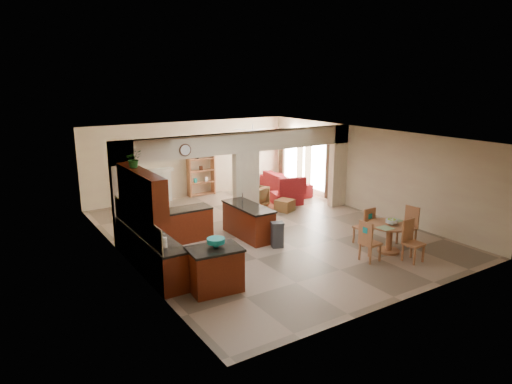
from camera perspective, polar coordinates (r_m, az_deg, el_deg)
floor at (r=13.28m, az=1.01°, el=-4.99°), size 10.00×10.00×0.00m
ceiling at (r=12.65m, az=1.07°, el=7.08°), size 10.00×10.00×0.00m
wall_back at (r=17.20m, az=-8.24°, el=4.10°), size 8.00×0.00×8.00m
wall_front at (r=9.31m, az=18.38°, el=-5.10°), size 8.00×0.00×8.00m
wall_left at (r=11.25m, az=-16.20°, el=-1.65°), size 0.00×10.00×10.00m
wall_right at (r=15.42m, az=13.53°, el=2.70°), size 0.00×10.00×10.00m
partition_left_pier at (r=12.26m, az=-16.21°, el=-0.37°), size 0.60×0.25×2.80m
partition_center_pier at (r=13.78m, az=-1.27°, el=0.48°), size 0.80×0.25×2.20m
partition_right_pier at (r=15.91m, az=10.20°, el=3.22°), size 0.60×0.25×2.80m
partition_header at (r=13.52m, az=-1.30°, el=6.26°), size 8.00×0.25×0.60m
kitchen_counter at (r=11.52m, az=-11.99°, el=-5.90°), size 2.52×3.29×1.48m
upper_cabinets at (r=10.43m, az=-14.18°, el=0.22°), size 0.35×2.40×0.90m
peninsula at (r=12.74m, az=-0.95°, el=-3.67°), size 0.70×1.85×0.91m
wall_clock at (r=12.48m, az=-8.84°, el=5.20°), size 0.34×0.03×0.34m
rug at (r=15.58m, az=0.42°, el=-2.07°), size 1.60×1.30×0.01m
fireplace at (r=16.62m, az=-12.92°, el=0.77°), size 1.60×0.35×1.20m
shelving_unit at (r=17.27m, az=-6.88°, el=2.50°), size 1.00×0.32×1.80m
window_a at (r=17.08m, az=7.89°, el=3.36°), size 0.02×0.90×1.90m
window_b at (r=18.38m, az=4.46°, el=4.22°), size 0.02×0.90×1.90m
glazed_door at (r=17.75m, az=6.10°, el=3.33°), size 0.02×0.70×2.10m
drape_a_left at (r=16.61m, az=9.12°, el=3.02°), size 0.10×0.28×2.30m
drape_a_right at (r=17.51m, az=6.52°, el=3.67°), size 0.10×0.28×2.30m
drape_b_left at (r=17.89m, az=5.51°, el=3.92°), size 0.10×0.28×2.30m
drape_b_right at (r=18.84m, az=3.26°, el=4.48°), size 0.10×0.28×2.30m
ceiling_fan at (r=15.98m, az=-0.42°, el=7.70°), size 1.00×1.00×0.10m
kitchen_island at (r=9.66m, az=-5.14°, el=-9.58°), size 1.16×0.88×0.94m
teal_bowl at (r=9.54m, az=-5.03°, el=-6.29°), size 0.38×0.38×0.18m
trash_can at (r=12.04m, az=2.67°, el=-5.47°), size 0.37×0.34×0.63m
dining_table at (r=12.12m, az=16.35°, el=-4.99°), size 1.10×1.10×0.75m
fruit_bowl at (r=11.97m, az=16.59°, el=-3.58°), size 0.30×0.30×0.16m
sofa at (r=17.76m, az=3.66°, el=1.14°), size 2.61×1.27×0.73m
chaise at (r=16.19m, az=3.85°, el=-0.77°), size 1.17×1.05×0.40m
armchair at (r=15.53m, az=-0.33°, el=-0.68°), size 1.09×1.10×0.76m
ottoman at (r=15.30m, az=3.61°, el=-1.67°), size 0.70×0.70×0.39m
plant at (r=10.65m, az=-15.03°, el=4.03°), size 0.39×0.34×0.40m
chair_north at (r=12.48m, az=13.58°, el=-3.99°), size 0.43×0.44×1.02m
chair_east at (r=12.87m, az=18.60°, el=-3.80°), size 0.46×0.46×1.02m
chair_south at (r=11.71m, az=18.80°, el=-5.57°), size 0.44×0.44×1.02m
chair_west at (r=11.36m, az=13.84°, el=-5.83°), size 0.44×0.43×1.02m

